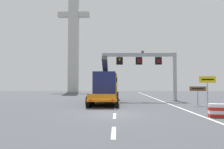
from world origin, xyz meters
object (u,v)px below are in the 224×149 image
object	(u,v)px
tourist_info_sign_brown	(198,91)
heavy_haul_truck_orange	(107,86)
crash_barrier_striped	(217,111)
bridge_pylon_distant	(74,28)
overhead_lane_gantry	(149,63)
exit_sign_yellow	(208,84)

from	to	relation	value
tourist_info_sign_brown	heavy_haul_truck_orange	bearing A→B (deg)	151.14
tourist_info_sign_brown	crash_barrier_striped	world-z (taller)	tourist_info_sign_brown
bridge_pylon_distant	overhead_lane_gantry	bearing A→B (deg)	-63.13
exit_sign_yellow	tourist_info_sign_brown	xyz separation A→B (m)	(0.27, 3.06, -0.68)
exit_sign_yellow	bridge_pylon_distant	bearing A→B (deg)	115.63
exit_sign_yellow	bridge_pylon_distant	distance (m)	49.78
heavy_haul_truck_orange	exit_sign_yellow	size ratio (longest dim) A/B	4.84
heavy_haul_truck_orange	bridge_pylon_distant	world-z (taller)	bridge_pylon_distant
tourist_info_sign_brown	overhead_lane_gantry	bearing A→B (deg)	121.42
exit_sign_yellow	bridge_pylon_distant	world-z (taller)	bridge_pylon_distant
heavy_haul_truck_orange	tourist_info_sign_brown	distance (m)	10.95
exit_sign_yellow	tourist_info_sign_brown	size ratio (longest dim) A/B	1.47
heavy_haul_truck_orange	bridge_pylon_distant	size ratio (longest dim) A/B	0.39
overhead_lane_gantry	tourist_info_sign_brown	xyz separation A→B (m)	(3.97, -6.50, -3.55)
heavy_haul_truck_orange	exit_sign_yellow	bearing A→B (deg)	-41.84
crash_barrier_striped	bridge_pylon_distant	bearing A→B (deg)	111.91
heavy_haul_truck_orange	exit_sign_yellow	distance (m)	12.51
heavy_haul_truck_orange	bridge_pylon_distant	distance (m)	39.42
tourist_info_sign_brown	crash_barrier_striped	bearing A→B (deg)	-101.96
overhead_lane_gantry	crash_barrier_striped	world-z (taller)	overhead_lane_gantry
exit_sign_yellow	tourist_info_sign_brown	distance (m)	3.15
overhead_lane_gantry	exit_sign_yellow	xyz separation A→B (m)	(3.70, -9.56, -2.87)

